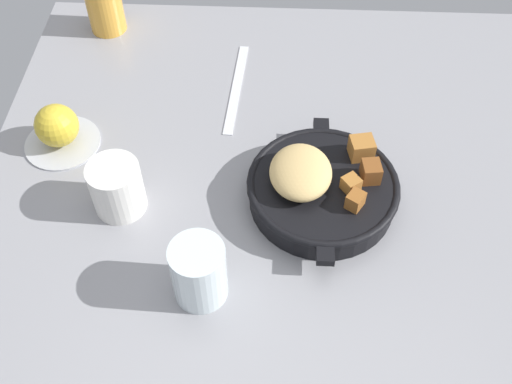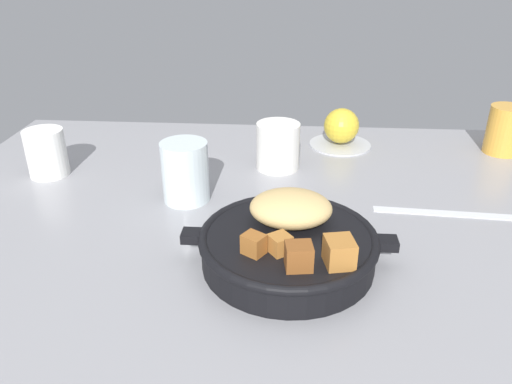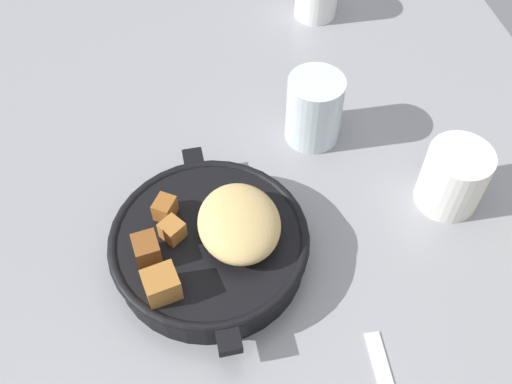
# 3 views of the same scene
# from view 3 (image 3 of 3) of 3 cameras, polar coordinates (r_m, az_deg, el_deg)

# --- Properties ---
(ground_plane) EXTENTS (1.06, 0.96, 0.02)m
(ground_plane) POSITION_cam_3_polar(r_m,az_deg,el_deg) (0.72, -1.54, -2.94)
(ground_plane) COLOR gray
(cast_iron_skillet) EXTENTS (0.26, 0.22, 0.08)m
(cast_iron_skillet) POSITION_cam_3_polar(r_m,az_deg,el_deg) (0.66, -4.25, -4.88)
(cast_iron_skillet) COLOR black
(cast_iron_skillet) RESTS_ON ground_plane
(ceramic_mug_white) EXTENTS (0.08, 0.08, 0.08)m
(ceramic_mug_white) POSITION_cam_3_polar(r_m,az_deg,el_deg) (0.73, 18.48, 1.32)
(ceramic_mug_white) COLOR silver
(ceramic_mug_white) RESTS_ON ground_plane
(water_glass_tall) EXTENTS (0.07, 0.07, 0.09)m
(water_glass_tall) POSITION_cam_3_polar(r_m,az_deg,el_deg) (0.76, 5.62, 7.94)
(water_glass_tall) COLOR silver
(water_glass_tall) RESTS_ON ground_plane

